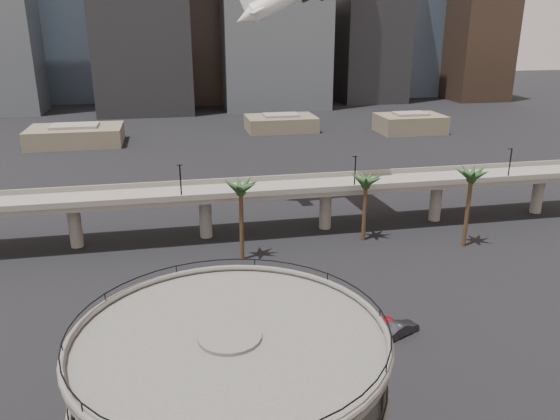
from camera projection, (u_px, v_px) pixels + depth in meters
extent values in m
cylinder|color=#4F4D4A|center=(232.00, 390.00, 38.82)|extent=(22.00, 22.00, 0.45)
torus|color=#4F4D4A|center=(232.00, 384.00, 38.66)|extent=(22.20, 22.20, 0.50)
torus|color=black|center=(231.00, 375.00, 38.40)|extent=(21.80, 21.80, 0.10)
cylinder|color=#4F4D4A|center=(230.00, 341.00, 37.50)|extent=(22.00, 22.00, 0.45)
torus|color=#4F4D4A|center=(230.00, 335.00, 37.35)|extent=(22.20, 22.20, 0.50)
torus|color=black|center=(229.00, 325.00, 37.08)|extent=(21.80, 21.80, 0.10)
cube|color=slate|center=(266.00, 190.00, 97.10)|extent=(130.00, 9.00, 0.90)
cube|color=slate|center=(271.00, 193.00, 92.64)|extent=(130.00, 0.30, 1.00)
cube|color=slate|center=(262.00, 179.00, 100.97)|extent=(130.00, 0.30, 1.00)
cylinder|color=slate|center=(75.00, 225.00, 92.30)|extent=(2.20, 2.20, 8.00)
cylinder|color=slate|center=(206.00, 217.00, 96.42)|extent=(2.20, 2.20, 8.00)
cylinder|color=slate|center=(325.00, 209.00, 100.54)|extent=(2.20, 2.20, 8.00)
cylinder|color=slate|center=(436.00, 201.00, 104.67)|extent=(2.20, 2.20, 8.00)
cylinder|color=slate|center=(538.00, 194.00, 108.79)|extent=(2.20, 2.20, 8.00)
cylinder|color=black|center=(181.00, 182.00, 89.44)|extent=(0.24, 0.24, 6.00)
cylinder|color=black|center=(355.00, 173.00, 95.06)|extent=(0.24, 0.24, 6.00)
cylinder|color=black|center=(510.00, 164.00, 100.68)|extent=(0.24, 0.24, 6.00)
cylinder|color=#402C1B|center=(242.00, 224.00, 86.43)|extent=(0.70, 0.70, 12.15)
ellipsoid|color=#1E3B1B|center=(241.00, 185.00, 84.30)|extent=(4.40, 4.40, 2.00)
cylinder|color=#402C1B|center=(364.00, 211.00, 94.48)|extent=(0.70, 0.70, 10.80)
ellipsoid|color=#1E3B1B|center=(366.00, 179.00, 92.57)|extent=(4.40, 4.40, 2.00)
cylinder|color=#402C1B|center=(467.00, 211.00, 91.62)|extent=(0.70, 0.70, 12.60)
ellipsoid|color=#1E3B1B|center=(472.00, 173.00, 89.42)|extent=(4.40, 4.40, 2.00)
cube|color=brown|center=(76.00, 136.00, 169.06)|extent=(28.00, 18.00, 5.50)
cube|color=slate|center=(75.00, 126.00, 168.03)|extent=(14.00, 9.00, 0.80)
cube|color=brown|center=(281.00, 123.00, 190.95)|extent=(24.00, 16.00, 5.00)
cube|color=slate|center=(281.00, 115.00, 190.00)|extent=(12.00, 8.00, 0.80)
cube|color=brown|center=(410.00, 124.00, 187.74)|extent=(22.00, 15.00, 6.00)
cube|color=slate|center=(411.00, 114.00, 186.62)|extent=(11.00, 7.50, 0.80)
cube|color=#384657|center=(81.00, 47.00, 257.20)|extent=(30.00, 30.00, 49.05)
cube|color=gray|center=(309.00, 52.00, 274.19)|extent=(24.00, 24.00, 42.92)
cube|color=slate|center=(310.00, 4.00, 266.73)|extent=(13.20, 13.20, 2.40)
cube|color=#384657|center=(409.00, 22.00, 274.22)|extent=(34.00, 30.00, 71.54)
cube|color=#2D2119|center=(479.00, 36.00, 257.78)|extent=(26.00, 26.00, 59.27)
cube|color=gray|center=(232.00, 55.00, 286.44)|extent=(22.00, 22.00, 38.83)
cube|color=slate|center=(230.00, 13.00, 279.65)|extent=(12.10, 12.10, 2.40)
cone|color=silver|center=(245.00, 18.00, 99.05)|extent=(4.65, 3.42, 4.32)
cube|color=silver|center=(254.00, 11.00, 99.05)|extent=(2.85, 9.98, 1.23)
imported|color=maroon|center=(375.00, 320.00, 68.93)|extent=(5.15, 2.79, 1.66)
imported|color=black|center=(401.00, 329.00, 66.99)|extent=(5.35, 3.73, 1.67)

